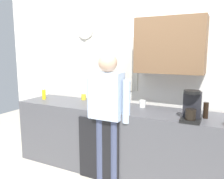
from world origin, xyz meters
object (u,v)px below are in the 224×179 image
at_px(bottle_olive_oil, 113,96).
at_px(bottle_amber_beer, 92,96).
at_px(dish_soap, 44,94).
at_px(coffee_maker, 192,107).
at_px(cup_white_mug, 143,104).
at_px(cup_yellow_cup, 84,97).
at_px(person_at_sink, 108,108).
at_px(bottle_dark_sauce, 206,110).

distance_m(bottle_olive_oil, bottle_amber_beer, 0.30).
height_order(bottle_amber_beer, dish_soap, bottle_amber_beer).
xyz_separation_m(bottle_olive_oil, bottle_amber_beer, (-0.28, -0.10, -0.01)).
height_order(coffee_maker, cup_white_mug, coffee_maker).
height_order(bottle_olive_oil, bottle_amber_beer, bottle_olive_oil).
height_order(cup_white_mug, dish_soap, dish_soap).
bearing_deg(coffee_maker, bottle_amber_beer, 170.53).
relative_size(bottle_olive_oil, cup_yellow_cup, 2.94).
xyz_separation_m(bottle_olive_oil, cup_yellow_cup, (-0.55, 0.08, -0.08)).
relative_size(bottle_olive_oil, bottle_amber_beer, 1.09).
height_order(bottle_olive_oil, cup_white_mug, bottle_olive_oil).
bearing_deg(coffee_maker, dish_soap, 175.61).
distance_m(bottle_olive_oil, dish_soap, 1.13).
bearing_deg(person_at_sink, bottle_olive_oil, 113.53).
bearing_deg(bottle_dark_sauce, bottle_olive_oil, 172.65).
bearing_deg(dish_soap, coffee_maker, -4.39).
bearing_deg(cup_yellow_cup, cup_white_mug, -3.53).
xyz_separation_m(coffee_maker, cup_white_mug, (-0.66, 0.35, -0.10)).
distance_m(cup_yellow_cup, dish_soap, 0.62).
relative_size(cup_white_mug, person_at_sink, 0.06).
distance_m(bottle_amber_beer, dish_soap, 0.84).
xyz_separation_m(bottle_dark_sauce, cup_yellow_cup, (-1.76, 0.24, -0.05)).
distance_m(cup_white_mug, person_at_sink, 0.53).
relative_size(coffee_maker, cup_white_mug, 3.47).
bearing_deg(coffee_maker, bottle_olive_oil, 163.21).
height_order(bottle_olive_oil, bottle_dark_sauce, bottle_olive_oil).
height_order(coffee_maker, cup_yellow_cup, coffee_maker).
xyz_separation_m(bottle_amber_beer, bottle_dark_sauce, (1.49, -0.06, -0.03)).
height_order(bottle_amber_beer, person_at_sink, person_at_sink).
relative_size(coffee_maker, bottle_dark_sauce, 1.83).
relative_size(coffee_maker, bottle_amber_beer, 1.43).
distance_m(bottle_dark_sauce, dish_soap, 2.33).
bearing_deg(bottle_amber_beer, bottle_olive_oil, 19.45).
height_order(coffee_maker, bottle_dark_sauce, coffee_maker).
bearing_deg(cup_white_mug, cup_yellow_cup, 176.47).
height_order(cup_yellow_cup, person_at_sink, person_at_sink).
bearing_deg(bottle_dark_sauce, cup_white_mug, 167.09).
bearing_deg(bottle_dark_sauce, dish_soap, -179.98).
distance_m(bottle_olive_oil, cup_white_mug, 0.43).
distance_m(coffee_maker, dish_soap, 2.21).
xyz_separation_m(bottle_dark_sauce, cup_white_mug, (-0.79, 0.18, -0.04)).
relative_size(bottle_amber_beer, cup_yellow_cup, 2.71).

